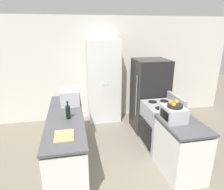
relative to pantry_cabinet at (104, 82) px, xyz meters
name	(u,v)px	position (x,y,z in m)	size (l,w,h in m)	color
wall_back	(101,69)	(-0.02, 0.28, 0.27)	(7.00, 0.06, 2.60)	silver
counter_left	(67,140)	(-0.93, -1.59, -0.60)	(0.60, 2.19, 0.89)	silver
counter_right	(180,149)	(0.88, -2.25, -0.60)	(0.60, 0.87, 0.89)	silver
pantry_cabinet	(104,82)	(0.00, 0.00, 0.00)	(0.80, 0.48, 2.06)	silver
stove	(160,125)	(0.91, -1.44, -0.57)	(0.66, 0.72, 1.05)	#9E9EA3
refrigerator	(149,96)	(0.95, -0.68, -0.20)	(0.75, 0.71, 1.66)	black
microwave	(70,96)	(-0.83, -0.98, 0.01)	(0.36, 0.53, 0.29)	#B2B2B7
wine_bottle	(68,112)	(-0.87, -1.71, -0.02)	(0.07, 0.07, 0.30)	black
toaster_oven	(173,114)	(0.77, -2.12, -0.02)	(0.32, 0.38, 0.23)	#B2B2B7
fruit_bowl	(175,105)	(0.77, -2.13, 0.13)	(0.24, 0.24, 0.10)	black
cutting_board	(64,136)	(-0.93, -2.29, -0.12)	(0.27, 0.33, 0.02)	tan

